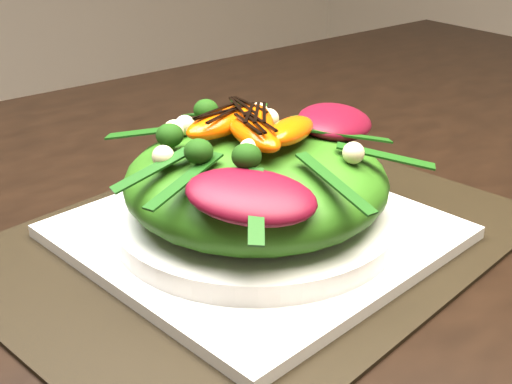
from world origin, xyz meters
TOP-DOWN VIEW (x-y plane):
  - dining_table at (0.00, 0.00)m, footprint 1.60×0.90m
  - placemat at (-0.09, -0.09)m, footprint 0.50×0.41m
  - plate_base at (-0.09, -0.09)m, footprint 0.31×0.31m
  - salad_bowl at (-0.09, -0.09)m, footprint 0.31×0.31m
  - lettuce_mound at (-0.09, -0.09)m, footprint 0.25×0.25m
  - radicchio_leaf at (-0.00, -0.09)m, footprint 0.11×0.09m
  - orange_segment at (-0.10, -0.08)m, footprint 0.07×0.06m
  - broccoli_floret at (-0.15, -0.07)m, footprint 0.04×0.04m
  - macadamia_nut at (-0.06, -0.13)m, footprint 0.02×0.02m
  - balsamic_drizzle at (-0.10, -0.08)m, footprint 0.04×0.03m

SIDE VIEW (x-z plane):
  - dining_table at x=0.00m, z-range 0.35..1.10m
  - placemat at x=-0.09m, z-range 0.75..0.75m
  - plate_base at x=-0.09m, z-range 0.75..0.76m
  - salad_bowl at x=-0.09m, z-range 0.76..0.78m
  - lettuce_mound at x=-0.09m, z-range 0.77..0.85m
  - radicchio_leaf at x=0.00m, z-range 0.83..0.85m
  - macadamia_nut at x=-0.06m, z-range 0.84..0.86m
  - orange_segment at x=-0.10m, z-range 0.85..0.86m
  - broccoli_floret at x=-0.15m, z-range 0.84..0.87m
  - balsamic_drizzle at x=-0.10m, z-range 0.86..0.87m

